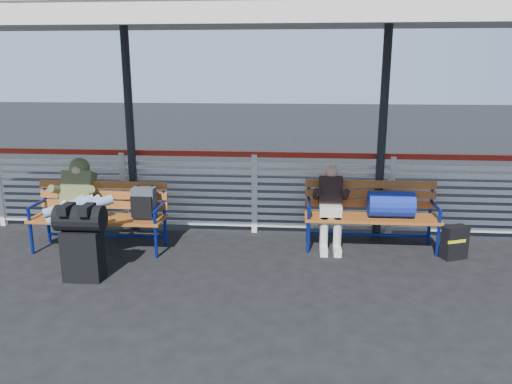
# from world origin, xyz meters

# --- Properties ---
(ground) EXTENTS (60.00, 60.00, 0.00)m
(ground) POSITION_xyz_m (0.00, 0.00, 0.00)
(ground) COLOR black
(ground) RESTS_ON ground
(fence) EXTENTS (12.08, 0.08, 1.24)m
(fence) POSITION_xyz_m (0.00, 1.90, 0.66)
(fence) COLOR silver
(fence) RESTS_ON ground
(canopy) EXTENTS (12.60, 3.60, 3.16)m
(canopy) POSITION_xyz_m (-0.00, 0.87, 3.04)
(canopy) COLOR silver
(canopy) RESTS_ON ground
(luggage_stack) EXTENTS (0.55, 0.32, 0.91)m
(luggage_stack) POSITION_xyz_m (-1.84, -0.02, 0.50)
(luggage_stack) COLOR black
(luggage_stack) RESTS_ON ground
(bench_left) EXTENTS (1.80, 0.56, 0.92)m
(bench_left) POSITION_xyz_m (-1.87, 1.02, 0.58)
(bench_left) COLOR #AF5822
(bench_left) RESTS_ON ground
(bench_right) EXTENTS (1.80, 0.56, 0.92)m
(bench_right) POSITION_xyz_m (1.78, 1.35, 0.60)
(bench_right) COLOR #AF5822
(bench_right) RESTS_ON ground
(traveler_man) EXTENTS (0.94, 1.64, 0.77)m
(traveler_man) POSITION_xyz_m (-2.19, 0.67, 0.74)
(traveler_man) COLOR #8896B7
(traveler_man) RESTS_ON ground
(companion_person) EXTENTS (0.32, 0.66, 1.15)m
(companion_person) POSITION_xyz_m (1.10, 1.35, 0.60)
(companion_person) COLOR beige
(companion_person) RESTS_ON ground
(suitcase_side) EXTENTS (0.36, 0.30, 0.44)m
(suitcase_side) POSITION_xyz_m (2.70, 1.05, 0.22)
(suitcase_side) COLOR black
(suitcase_side) RESTS_ON ground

